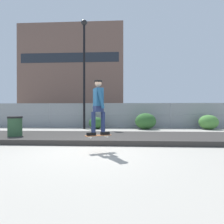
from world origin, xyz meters
TOP-DOWN VIEW (x-y plane):
  - ground_plane at (0.00, 0.00)m, footprint 120.00×120.00m
  - gravel_berm at (0.00, 2.26)m, footprint 15.67×2.99m
  - skateboard at (0.22, -0.12)m, footprint 0.81×0.53m
  - skater at (0.22, -0.12)m, footprint 0.69×0.62m
  - chain_fence at (-0.00, 7.85)m, footprint 27.50×0.06m
  - street_lamp at (-1.70, 6.94)m, footprint 0.44×0.44m
  - parked_car_near at (-3.74, 11.13)m, footprint 4.47×2.08m
  - parked_car_mid at (1.67, 10.86)m, footprint 4.47×2.08m
  - library_building at (-12.59, 47.75)m, footprint 28.07×15.30m
  - shrub_left at (-0.85, 7.01)m, footprint 1.07×0.88m
  - shrub_center at (2.59, 6.88)m, footprint 1.44×1.18m
  - shrub_right at (6.86, 6.93)m, footprint 1.29×1.05m
  - trash_bin at (-3.55, 1.75)m, footprint 0.59×0.59m

SIDE VIEW (x-z plane):
  - ground_plane at x=0.00m, z-range 0.00..0.00m
  - gravel_berm at x=0.00m, z-range 0.00..0.20m
  - shrub_left at x=-0.85m, z-range 0.00..0.83m
  - shrub_right at x=6.86m, z-range 0.00..0.99m
  - skateboard at x=0.22m, z-range 0.47..0.54m
  - trash_bin at x=-3.55m, z-range 0.00..1.03m
  - shrub_center at x=2.59m, z-range 0.00..1.11m
  - parked_car_near at x=-3.74m, z-range 0.01..1.67m
  - parked_car_mid at x=1.67m, z-range 0.01..1.67m
  - chain_fence at x=0.00m, z-range 0.01..1.86m
  - skater at x=0.22m, z-range 0.63..2.32m
  - street_lamp at x=-1.70m, z-range 0.86..8.53m
  - library_building at x=-12.59m, z-range 0.00..24.45m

